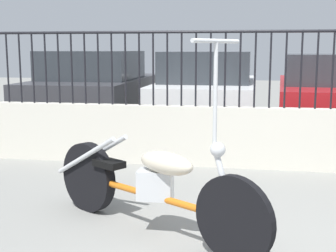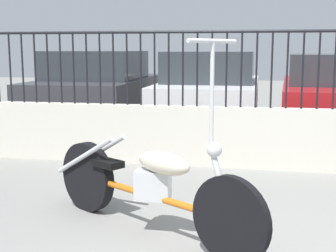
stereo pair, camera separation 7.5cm
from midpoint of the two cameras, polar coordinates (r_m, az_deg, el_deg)
The scene contains 6 objects.
low_wall at distance 6.03m, azimuth 12.59°, elevation -1.51°, with size 9.78×0.18×0.78m.
fence_railing at distance 5.93m, azimuth 12.93°, elevation 8.09°, with size 9.78×0.04×0.96m.
motorcycle_orange at distance 3.92m, azimuth -2.92°, elevation -6.87°, with size 2.02×1.34×1.58m.
car_dark_grey at distance 9.43m, azimuth -8.17°, elevation 4.56°, with size 1.90×3.95×1.47m.
car_white at distance 8.87m, azimuth 5.48°, elevation 4.27°, with size 1.74×3.96×1.46m.
car_red at distance 8.96m, azimuth 19.94°, elevation 3.73°, with size 2.07×4.50×1.42m.
Camera 2 is at (-0.15, -3.17, 1.50)m, focal length 50.00 mm.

